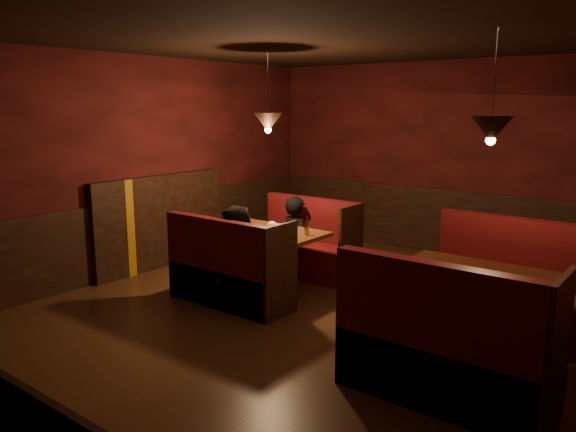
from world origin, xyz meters
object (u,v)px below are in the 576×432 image
Objects in this scene: second_bench_far at (512,298)px; main_bench_far at (307,250)px; diner_a at (296,222)px; main_bench_near at (227,277)px; diner_b at (239,242)px; second_table at (480,297)px; main_table at (270,244)px; second_bench_near at (442,359)px.

main_bench_far is at bearing 171.93° from second_bench_far.
diner_a is at bearing -146.21° from main_bench_far.
main_bench_near is at bearing -90.00° from main_bench_far.
diner_a is 1.42m from diner_b.
diner_b is (0.25, -1.39, 0.04)m from diner_a.
diner_b reaches higher than second_table.
main_bench_far is 1.54m from diner_b.
main_bench_near is at bearing 112.55° from diner_a.
diner_a reaches higher than main_bench_far.
main_table is 0.92× the size of diner_b.
main_table is 2.82m from second_table.
second_bench_near is (2.81, -1.35, -0.20)m from main_table.
diner_a reaches higher than second_bench_far.
second_bench_near is at bearing -25.76° from main_table.
main_bench_far is at bearing 88.84° from main_table.
second_table is at bearing 92.20° from second_bench_near.
diner_b reaches higher than main_table.
diner_a is (-0.11, 0.69, 0.14)m from main_table.
main_table is at bearing -91.16° from main_bench_far.
diner_a is at bearing 173.96° from second_bench_far.
main_table reaches higher than second_table.
diner_b is at bearing -85.25° from main_bench_far.
second_table is 1.03× the size of diner_a.
second_bench_far is (2.81, 0.38, -0.20)m from main_table.
diner_b reaches higher than main_bench_near.
main_table is at bearing -172.28° from second_bench_far.
main_bench_far is 2.82m from second_bench_far.
diner_b is at bearing 166.28° from second_bench_near.
diner_a reaches higher than second_bench_near.
diner_a is 0.95× the size of diner_b.
main_bench_near is (0.02, -0.78, -0.24)m from main_table.
main_table is 0.71m from diner_a.
main_bench_far is at bearing 83.75° from diner_b.
main_table is at bearing 170.04° from second_table.
main_bench_near reaches higher than main_table.
second_bench_far is at bearing 11.10° from diner_b.
main_table is at bearing 90.16° from diner_b.
second_table is 2.65m from diner_b.
main_table is 0.85× the size of second_bench_far.
main_bench_near is 3.02m from second_bench_far.
main_bench_near is 1.01× the size of diner_b.
diner_a is (-0.13, 1.47, 0.38)m from main_bench_near.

